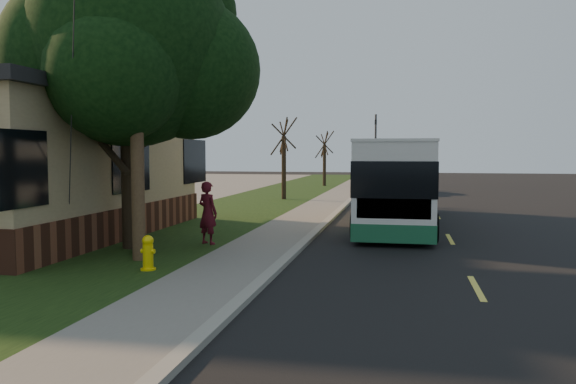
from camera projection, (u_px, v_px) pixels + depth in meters
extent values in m
plane|color=black|center=(268.00, 279.00, 11.27)|extent=(120.00, 120.00, 0.00)
cube|color=black|center=(441.00, 222.00, 20.25)|extent=(8.00, 80.00, 0.01)
cube|color=gray|center=(331.00, 218.00, 21.04)|extent=(0.25, 80.00, 0.12)
cube|color=slate|center=(305.00, 218.00, 21.24)|extent=(2.00, 80.00, 0.08)
cube|color=black|center=(217.00, 216.00, 21.94)|extent=(5.00, 80.00, 0.07)
cylinder|color=yellow|center=(148.00, 257.00, 11.77)|extent=(0.22, 0.22, 0.55)
sphere|color=yellow|center=(148.00, 241.00, 11.74)|extent=(0.24, 0.24, 0.24)
cylinder|color=yellow|center=(148.00, 251.00, 11.76)|extent=(0.30, 0.10, 0.10)
cylinder|color=yellow|center=(148.00, 251.00, 11.76)|extent=(0.10, 0.18, 0.10)
cylinder|color=yellow|center=(148.00, 269.00, 11.79)|extent=(0.32, 0.32, 0.04)
cylinder|color=#473321|center=(136.00, 62.00, 12.58)|extent=(0.30, 0.30, 9.00)
cylinder|color=#2D2D30|center=(72.00, 92.00, 11.74)|extent=(2.52, 3.21, 7.60)
cylinder|color=black|center=(132.00, 171.00, 14.41)|extent=(0.56, 0.56, 4.00)
sphere|color=black|center=(130.00, 44.00, 14.18)|extent=(5.20, 5.20, 5.20)
sphere|color=black|center=(191.00, 70.00, 14.53)|extent=(3.60, 3.60, 3.60)
sphere|color=black|center=(78.00, 55.00, 14.05)|extent=(3.80, 3.80, 3.80)
sphere|color=black|center=(116.00, 73.00, 12.91)|extent=(3.20, 3.20, 3.20)
sphere|color=black|center=(133.00, 40.00, 15.64)|extent=(3.40, 3.40, 3.40)
sphere|color=black|center=(181.00, 14.00, 15.10)|extent=(3.00, 3.00, 3.00)
cylinder|color=black|center=(284.00, 168.00, 29.44)|extent=(0.24, 0.24, 3.30)
cylinder|color=black|center=(284.00, 136.00, 29.32)|extent=(1.38, 0.57, 2.01)
cylinder|color=black|center=(284.00, 136.00, 29.32)|extent=(0.74, 1.21, 1.58)
cylinder|color=black|center=(284.00, 136.00, 29.32)|extent=(0.65, 1.05, 1.95)
cylinder|color=black|center=(284.00, 136.00, 29.32)|extent=(1.28, 0.53, 1.33)
cylinder|color=black|center=(284.00, 136.00, 29.32)|extent=(0.75, 1.21, 1.70)
cylinder|color=black|center=(324.00, 165.00, 41.08)|extent=(0.24, 0.24, 3.03)
cylinder|color=black|center=(325.00, 144.00, 40.97)|extent=(1.38, 0.57, 2.01)
cylinder|color=black|center=(325.00, 144.00, 40.97)|extent=(0.74, 1.21, 1.58)
cylinder|color=black|center=(325.00, 144.00, 40.97)|extent=(0.65, 1.05, 1.95)
cylinder|color=black|center=(325.00, 144.00, 40.97)|extent=(1.28, 0.53, 1.33)
cylinder|color=black|center=(325.00, 144.00, 40.97)|extent=(0.75, 1.21, 1.70)
cylinder|color=#2D2D30|center=(375.00, 149.00, 44.20)|extent=(0.16, 0.16, 5.50)
imported|color=black|center=(376.00, 127.00, 44.08)|extent=(0.18, 0.22, 1.10)
cube|color=silver|center=(396.00, 178.00, 19.80)|extent=(2.22, 10.64, 2.39)
cube|color=#1B603B|center=(396.00, 213.00, 19.89)|extent=(2.24, 10.66, 0.49)
cube|color=black|center=(396.00, 173.00, 19.79)|extent=(2.26, 10.68, 0.98)
cube|color=black|center=(394.00, 192.00, 14.64)|extent=(1.92, 0.06, 1.42)
cube|color=yellow|center=(394.00, 146.00, 14.56)|extent=(1.42, 0.06, 0.31)
cube|color=#FFF2CC|center=(368.00, 230.00, 14.84)|extent=(0.22, 0.04, 0.13)
cube|color=#FFF2CC|center=(419.00, 231.00, 14.57)|extent=(0.22, 0.04, 0.13)
cube|color=silver|center=(397.00, 143.00, 19.71)|extent=(2.27, 10.69, 0.08)
cylinder|color=black|center=(355.00, 226.00, 16.30)|extent=(0.25, 0.82, 0.82)
cylinder|color=black|center=(434.00, 228.00, 15.85)|extent=(0.25, 0.82, 0.82)
cylinder|color=black|center=(362.00, 214.00, 19.24)|extent=(0.25, 0.82, 0.82)
cylinder|color=black|center=(429.00, 216.00, 18.80)|extent=(0.25, 0.82, 0.82)
cylinder|color=black|center=(370.00, 202.00, 23.92)|extent=(0.25, 0.82, 0.82)
cylinder|color=black|center=(424.00, 203.00, 23.48)|extent=(0.25, 0.82, 0.82)
imported|color=#4C0F19|center=(208.00, 213.00, 15.05)|extent=(0.73, 0.63, 1.69)
cube|color=black|center=(138.00, 251.00, 13.66)|extent=(0.65, 0.84, 0.02)
cylinder|color=silver|center=(140.00, 255.00, 13.38)|extent=(0.19, 0.15, 0.05)
cylinder|color=silver|center=(137.00, 251.00, 13.95)|extent=(0.19, 0.15, 0.05)
cube|color=black|center=(72.00, 208.00, 19.55)|extent=(1.49, 1.28, 1.11)
cube|color=black|center=(72.00, 191.00, 19.51)|extent=(1.55, 1.34, 0.07)
imported|color=black|center=(402.00, 180.00, 34.68)|extent=(2.06, 4.85, 1.64)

